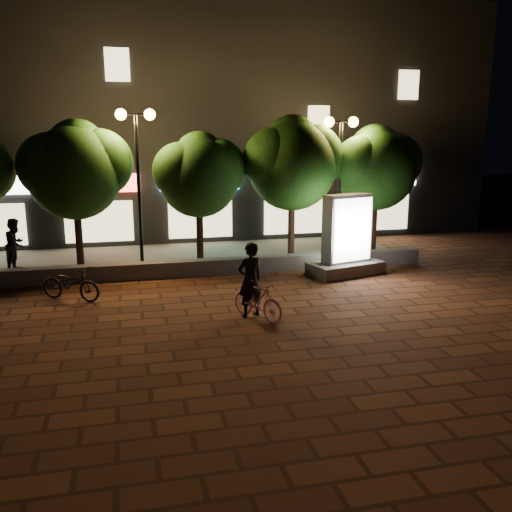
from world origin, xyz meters
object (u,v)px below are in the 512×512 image
object	(u,v)px
tree_left	(76,167)
ad_kiosk	(347,242)
rider	(250,280)
scooter_parked	(71,284)
tree_far_right	(377,165)
tree_mid	(200,172)
tree_right	(293,160)
street_lamp_right	(340,151)
street_lamp_left	(137,148)
pedestrian	(16,244)
scooter_pink	(257,300)

from	to	relation	value
tree_left	ad_kiosk	distance (m)	9.06
rider	scooter_parked	size ratio (longest dim) A/B	1.06
tree_far_right	rider	distance (m)	8.78
tree_mid	tree_right	xyz separation A→B (m)	(3.31, 0.00, 0.35)
tree_left	tree_mid	xyz separation A→B (m)	(4.00, -0.00, -0.23)
tree_left	street_lamp_right	xyz separation A→B (m)	(8.95, -0.26, 0.45)
tree_mid	scooter_parked	world-z (taller)	tree_mid
street_lamp_left	rider	bearing A→B (deg)	-66.07
street_lamp_right	rider	xyz separation A→B (m)	(-4.52, -5.59, -2.95)
tree_left	pedestrian	bearing A→B (deg)	172.47
street_lamp_left	scooter_parked	bearing A→B (deg)	-122.76
street_lamp_left	scooter_pink	world-z (taller)	street_lamp_left
tree_far_right	scooter_pink	distance (m)	9.01
ad_kiosk	pedestrian	distance (m)	10.81
tree_right	pedestrian	distance (m)	9.74
street_lamp_left	scooter_parked	size ratio (longest dim) A/B	2.89
street_lamp_right	ad_kiosk	size ratio (longest dim) A/B	1.89
scooter_parked	pedestrian	bearing A→B (deg)	59.73
street_lamp_left	ad_kiosk	size ratio (longest dim) A/B	1.96
tree_right	scooter_parked	xyz separation A→B (m)	(-7.37, -3.40, -3.10)
tree_left	pedestrian	world-z (taller)	tree_left
street_lamp_right	tree_far_right	bearing A→B (deg)	9.61
tree_far_right	scooter_parked	bearing A→B (deg)	-162.17
tree_left	scooter_pink	bearing A→B (deg)	-53.44
street_lamp_right	ad_kiosk	distance (m)	3.63
street_lamp_right	ad_kiosk	world-z (taller)	street_lamp_right
ad_kiosk	rider	xyz separation A→B (m)	(-3.96, -3.41, -0.11)
tree_right	scooter_parked	world-z (taller)	tree_right
street_lamp_right	scooter_pink	bearing A→B (deg)	-126.88
pedestrian	tree_left	bearing A→B (deg)	-81.51
street_lamp_left	scooter_parked	xyz separation A→B (m)	(-2.02, -3.14, -3.56)
tree_left	pedestrian	distance (m)	3.26
street_lamp_right	scooter_parked	world-z (taller)	street_lamp_right
rider	street_lamp_right	bearing A→B (deg)	-148.29
tree_right	scooter_pink	distance (m)	7.39
scooter_parked	ad_kiosk	bearing A→B (deg)	-52.44
scooter_pink	pedestrian	bearing A→B (deg)	103.97
rider	scooter_parked	world-z (taller)	rider
tree_right	street_lamp_left	size ratio (longest dim) A/B	0.98
scooter_parked	tree_left	bearing A→B (deg)	29.88
tree_left	scooter_parked	bearing A→B (deg)	-91.23
rider	ad_kiosk	bearing A→B (deg)	-158.63
tree_left	rider	xyz separation A→B (m)	(4.42, -5.85, -2.50)
scooter_pink	scooter_parked	xyz separation A→B (m)	(-4.62, 2.73, -0.03)
tree_left	street_lamp_left	distance (m)	2.05
tree_mid	scooter_pink	xyz separation A→B (m)	(0.55, -6.13, -2.72)
rider	scooter_parked	distance (m)	5.14
tree_right	scooter_parked	size ratio (longest dim) A/B	2.83
street_lamp_right	pedestrian	distance (m)	11.42
tree_left	tree_far_right	distance (m)	10.50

